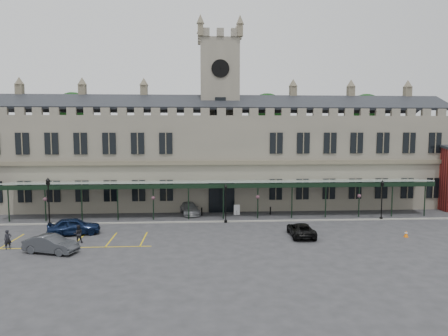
{
  "coord_description": "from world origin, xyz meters",
  "views": [
    {
      "loc": [
        -2.74,
        -38.04,
        10.16
      ],
      "look_at": [
        0.0,
        6.0,
        6.0
      ],
      "focal_mm": 32.0,
      "sensor_mm": 36.0,
      "label": 1
    }
  ],
  "objects": [
    {
      "name": "lamp_post_right",
      "position": [
        17.95,
        5.52,
        2.71
      ],
      "size": [
        0.43,
        0.43,
        4.56
      ],
      "color": "black",
      "rests_on": "ground"
    },
    {
      "name": "car_left_a",
      "position": [
        -15.0,
        1.03,
        0.84
      ],
      "size": [
        5.23,
        3.05,
        1.67
      ],
      "primitive_type": "imported",
      "rotation": [
        0.0,
        0.0,
        1.8
      ],
      "color": "#0C1836",
      "rests_on": "ground"
    },
    {
      "name": "person_a",
      "position": [
        -19.2,
        -3.46,
        0.83
      ],
      "size": [
        0.72,
        0.69,
        1.66
      ],
      "primitive_type": "imported",
      "rotation": [
        0.0,
        0.0,
        0.7
      ],
      "color": "black",
      "rests_on": "ground"
    },
    {
      "name": "kerb",
      "position": [
        0.0,
        5.5,
        0.06
      ],
      "size": [
        60.0,
        0.4,
        0.12
      ],
      "primitive_type": "cube",
      "color": "gray",
      "rests_on": "ground"
    },
    {
      "name": "station_building",
      "position": [
        0.0,
        15.91,
        6.47
      ],
      "size": [
        60.0,
        10.36,
        17.3
      ],
      "color": "#696458",
      "rests_on": "ground"
    },
    {
      "name": "car_taxi",
      "position": [
        -3.97,
        10.0,
        0.7
      ],
      "size": [
        2.95,
        5.13,
        1.4
      ],
      "primitive_type": "imported",
      "rotation": [
        0.0,
        0.0,
        0.22
      ],
      "color": "gray",
      "rests_on": "ground"
    },
    {
      "name": "parking_markings",
      "position": [
        -14.0,
        -1.5,
        0.0
      ],
      "size": [
        16.0,
        6.0,
        0.01
      ],
      "primitive_type": null,
      "color": "gold",
      "rests_on": "ground"
    },
    {
      "name": "person_b",
      "position": [
        -13.73,
        -1.92,
        0.83
      ],
      "size": [
        0.96,
        0.84,
        1.66
      ],
      "primitive_type": "imported",
      "rotation": [
        0.0,
        0.0,
        3.44
      ],
      "color": "black",
      "rests_on": "ground"
    },
    {
      "name": "lamp_post_left",
      "position": [
        -18.75,
        4.89,
        3.08
      ],
      "size": [
        0.49,
        0.49,
        5.2
      ],
      "color": "black",
      "rests_on": "ground"
    },
    {
      "name": "car_left_b",
      "position": [
        -15.1,
        -4.83,
        0.75
      ],
      "size": [
        4.81,
        2.89,
        1.5
      ],
      "primitive_type": "imported",
      "rotation": [
        0.0,
        0.0,
        1.26
      ],
      "color": "#36393E",
      "rests_on": "ground"
    },
    {
      "name": "tree_behind_right",
      "position": [
        24.0,
        25.0,
        12.81
      ],
      "size": [
        6.0,
        6.0,
        16.0
      ],
      "color": "#332314",
      "rests_on": "ground"
    },
    {
      "name": "tree_behind_mid",
      "position": [
        8.0,
        25.0,
        12.81
      ],
      "size": [
        6.0,
        6.0,
        16.0
      ],
      "color": "#332314",
      "rests_on": "ground"
    },
    {
      "name": "bollard_right",
      "position": [
        5.83,
        9.12,
        0.47
      ],
      "size": [
        0.17,
        0.17,
        0.94
      ],
      "primitive_type": "cylinder",
      "color": "black",
      "rests_on": "ground"
    },
    {
      "name": "car_van",
      "position": [
        7.0,
        -0.93,
        0.65
      ],
      "size": [
        2.28,
        4.71,
        1.29
      ],
      "primitive_type": "imported",
      "rotation": [
        0.0,
        0.0,
        3.11
      ],
      "color": "black",
      "rests_on": "ground"
    },
    {
      "name": "tree_behind_left",
      "position": [
        -22.0,
        25.0,
        12.81
      ],
      "size": [
        6.0,
        6.0,
        16.0
      ],
      "color": "#332314",
      "rests_on": "ground"
    },
    {
      "name": "lamp_post_mid",
      "position": [
        0.14,
        5.21,
        2.56
      ],
      "size": [
        0.41,
        0.41,
        4.31
      ],
      "color": "black",
      "rests_on": "ground"
    },
    {
      "name": "traffic_cone",
      "position": [
        16.96,
        -1.86,
        0.31
      ],
      "size": [
        0.4,
        0.4,
        0.63
      ],
      "rotation": [
        0.0,
        0.0,
        0.32
      ],
      "color": "orange",
      "rests_on": "ground"
    },
    {
      "name": "ground",
      "position": [
        0.0,
        0.0,
        0.0
      ],
      "size": [
        140.0,
        140.0,
        0.0
      ],
      "primitive_type": "plane",
      "color": "#2D2D30"
    },
    {
      "name": "canopy",
      "position": [
        0.0,
        7.46,
        2.4
      ],
      "size": [
        50.0,
        4.1,
        4.3
      ],
      "color": "#8C9E93",
      "rests_on": "ground"
    },
    {
      "name": "bollard_left",
      "position": [
        -2.48,
        9.07,
        0.49
      ],
      "size": [
        0.17,
        0.17,
        0.98
      ],
      "primitive_type": "cylinder",
      "color": "black",
      "rests_on": "ground"
    },
    {
      "name": "clock_tower",
      "position": [
        0.0,
        16.0,
        13.11
      ],
      "size": [
        5.6,
        5.6,
        24.8
      ],
      "color": "#696458",
      "rests_on": "ground"
    },
    {
      "name": "sign_board",
      "position": [
        1.75,
        9.2,
        0.6
      ],
      "size": [
        0.72,
        0.09,
        1.24
      ],
      "rotation": [
        0.0,
        0.0,
        0.05
      ],
      "color": "black",
      "rests_on": "ground"
    }
  ]
}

